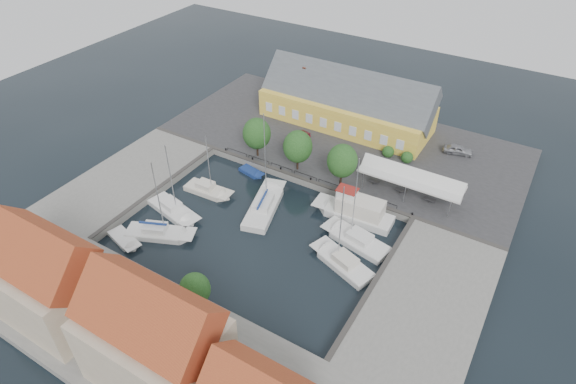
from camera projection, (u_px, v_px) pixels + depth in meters
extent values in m
plane|color=black|center=(264.00, 225.00, 62.13)|extent=(140.00, 140.00, 0.00)
cube|color=#2D2D30|center=(342.00, 142.00, 77.45)|extent=(56.00, 26.00, 1.00)
cube|color=slate|center=(129.00, 179.00, 69.46)|extent=(12.00, 24.00, 1.00)
cube|color=slate|center=(425.00, 303.00, 51.48)|extent=(12.00, 24.00, 1.00)
cube|color=slate|center=(148.00, 342.00, 47.56)|extent=(56.00, 14.00, 1.00)
cube|color=#383533|center=(304.00, 179.00, 68.48)|extent=(56.00, 0.60, 0.12)
cube|color=#383533|center=(158.00, 188.00, 66.79)|extent=(0.60, 24.00, 0.12)
cube|color=#383533|center=(376.00, 279.00, 53.46)|extent=(0.60, 24.00, 0.12)
cylinder|color=black|center=(226.00, 150.00, 74.32)|extent=(0.24, 0.24, 0.40)
cylinder|color=black|center=(253.00, 159.00, 72.28)|extent=(0.24, 0.24, 0.40)
cylinder|color=black|center=(281.00, 169.00, 70.23)|extent=(0.24, 0.24, 0.40)
cylinder|color=black|center=(311.00, 179.00, 68.19)|extent=(0.24, 0.24, 0.40)
cylinder|color=black|center=(343.00, 190.00, 66.15)|extent=(0.24, 0.24, 0.40)
cylinder|color=black|center=(376.00, 202.00, 64.10)|extent=(0.24, 0.24, 0.40)
cylinder|color=black|center=(412.00, 214.00, 62.06)|extent=(0.24, 0.24, 0.40)
cube|color=gold|center=(346.00, 111.00, 79.98)|extent=(28.00, 10.00, 4.50)
cube|color=#474C51|center=(347.00, 92.00, 77.85)|extent=(28.56, 7.60, 7.60)
cube|color=gold|center=(311.00, 87.00, 88.45)|extent=(6.00, 6.00, 3.50)
cube|color=brown|center=(305.00, 70.00, 79.99)|extent=(0.60, 0.60, 1.20)
cube|color=silver|center=(411.00, 179.00, 64.00)|extent=(14.00, 4.00, 0.25)
cylinder|color=silver|center=(363.00, 180.00, 66.05)|extent=(0.10, 0.10, 2.70)
cylinder|color=silver|center=(373.00, 167.00, 68.50)|extent=(0.10, 0.10, 2.70)
cylinder|color=silver|center=(405.00, 194.00, 63.60)|extent=(0.10, 0.10, 2.70)
cylinder|color=silver|center=(414.00, 180.00, 66.05)|extent=(0.10, 0.10, 2.70)
cylinder|color=silver|center=(450.00, 209.00, 61.15)|extent=(0.10, 0.10, 2.70)
cylinder|color=silver|center=(457.00, 194.00, 63.60)|extent=(0.10, 0.10, 2.70)
cylinder|color=black|center=(258.00, 150.00, 72.71)|extent=(0.30, 0.30, 2.10)
ellipsoid|color=#183E16|center=(257.00, 134.00, 70.98)|extent=(4.20, 4.20, 4.83)
cylinder|color=black|center=(297.00, 163.00, 69.85)|extent=(0.30, 0.30, 2.10)
ellipsoid|color=#183E16|center=(298.00, 147.00, 68.12)|extent=(4.20, 4.20, 4.83)
cylinder|color=black|center=(341.00, 178.00, 66.99)|extent=(0.30, 0.30, 2.10)
ellipsoid|color=#183E16|center=(342.00, 161.00, 65.26)|extent=(4.20, 4.20, 4.83)
imported|color=#95969C|center=(458.00, 150.00, 73.32)|extent=(4.71, 2.73, 1.51)
imported|color=#56131F|center=(297.00, 139.00, 75.84)|extent=(2.55, 4.88, 1.53)
cube|color=silver|center=(263.00, 211.00, 64.21)|extent=(5.46, 9.20, 1.50)
cube|color=silver|center=(265.00, 201.00, 64.56)|extent=(5.80, 10.82, 0.08)
cube|color=silver|center=(263.00, 203.00, 63.62)|extent=(3.06, 3.92, 0.90)
cylinder|color=silver|center=(265.00, 159.00, 61.13)|extent=(0.12, 0.12, 12.96)
cube|color=navy|center=(262.00, 199.00, 62.99)|extent=(1.38, 4.22, 0.22)
cube|color=silver|center=(359.00, 218.00, 63.09)|extent=(8.90, 3.74, 1.80)
cube|color=silver|center=(352.00, 210.00, 62.92)|extent=(10.63, 3.70, 0.08)
cube|color=beige|center=(360.00, 207.00, 61.87)|extent=(6.14, 3.10, 2.20)
cube|color=silver|center=(347.00, 194.00, 61.75)|extent=(2.49, 1.93, 1.20)
cube|color=maroon|center=(347.00, 190.00, 61.35)|extent=(2.72, 2.04, 0.10)
cube|color=silver|center=(360.00, 244.00, 59.28)|extent=(7.76, 4.50, 1.30)
cube|color=silver|center=(355.00, 237.00, 59.35)|extent=(9.17, 4.68, 0.08)
cube|color=silver|center=(360.00, 237.00, 58.67)|extent=(3.28, 2.64, 0.90)
cylinder|color=silver|center=(355.00, 199.00, 56.19)|extent=(0.12, 0.12, 11.39)
cube|color=silver|center=(346.00, 267.00, 56.21)|extent=(7.45, 5.02, 1.30)
cube|color=silver|center=(341.00, 259.00, 56.32)|extent=(8.70, 5.37, 0.08)
cube|color=beige|center=(345.00, 260.00, 55.61)|extent=(3.25, 2.76, 0.90)
cylinder|color=silver|center=(341.00, 224.00, 53.51)|extent=(0.12, 0.12, 10.32)
cube|color=beige|center=(206.00, 191.00, 67.82)|extent=(5.92, 2.79, 1.30)
cube|color=beige|center=(209.00, 189.00, 67.13)|extent=(7.07, 2.75, 0.08)
cube|color=beige|center=(205.00, 185.00, 67.06)|extent=(2.40, 1.82, 0.90)
cylinder|color=silver|center=(209.00, 164.00, 64.34)|extent=(0.12, 0.12, 8.70)
cube|color=silver|center=(171.00, 210.00, 64.50)|extent=(7.32, 4.18, 1.30)
cube|color=silver|center=(174.00, 209.00, 63.61)|extent=(8.64, 4.36, 0.08)
cube|color=silver|center=(171.00, 204.00, 63.70)|extent=(3.09, 2.44, 0.90)
cylinder|color=silver|center=(171.00, 180.00, 60.24)|extent=(0.12, 0.12, 10.22)
cube|color=silver|center=(155.00, 235.00, 60.66)|extent=(7.66, 5.31, 1.30)
cube|color=silver|center=(161.00, 231.00, 60.14)|extent=(8.94, 5.77, 0.08)
cube|color=silver|center=(155.00, 228.00, 59.94)|extent=(3.36, 2.83, 0.90)
cylinder|color=silver|center=(158.00, 199.00, 56.89)|extent=(0.12, 0.12, 10.53)
cube|color=navy|center=(153.00, 223.00, 59.50)|extent=(3.38, 1.60, 0.22)
cube|color=silver|center=(123.00, 239.00, 60.02)|extent=(4.68, 3.09, 0.90)
cube|color=silver|center=(124.00, 238.00, 59.41)|extent=(5.48, 3.23, 0.08)
cube|color=navy|center=(250.00, 172.00, 71.51)|extent=(3.60, 2.30, 0.80)
cube|color=navy|center=(252.00, 171.00, 71.01)|extent=(4.24, 2.37, 0.08)
cube|color=#C6B498|center=(52.00, 289.00, 47.85)|extent=(11.00, 8.00, 7.00)
cube|color=#AE5225|center=(37.00, 255.00, 44.96)|extent=(11.33, 6.50, 6.50)
cube|color=brown|center=(12.00, 231.00, 45.08)|extent=(0.70, 0.70, 1.00)
cube|color=brown|center=(47.00, 251.00, 43.11)|extent=(0.60, 0.60, 0.80)
cube|color=#C6B498|center=(156.00, 350.00, 41.98)|extent=(12.00, 8.00, 7.50)
cube|color=#AE5225|center=(146.00, 314.00, 38.93)|extent=(12.36, 6.50, 6.50)
cube|color=brown|center=(115.00, 285.00, 39.15)|extent=(0.70, 0.70, 1.00)
cube|color=brown|center=(165.00, 314.00, 37.00)|extent=(0.60, 0.60, 0.80)
cube|color=brown|center=(236.00, 375.00, 33.87)|extent=(0.70, 0.70, 1.00)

